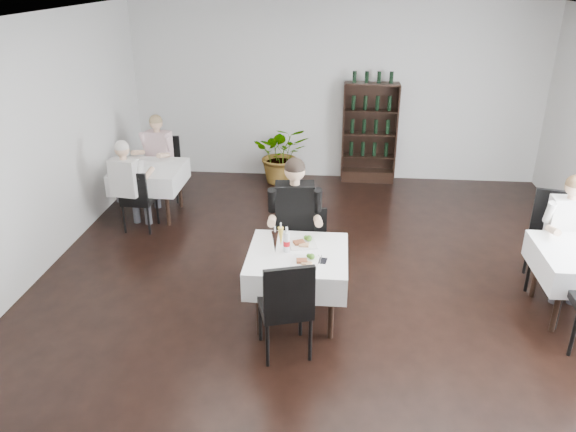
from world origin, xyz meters
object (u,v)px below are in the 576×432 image
object	(u,v)px
wine_shelf	(369,134)
main_table	(298,265)
potted_tree	(282,154)
diner_main	(295,217)

from	to	relation	value
wine_shelf	main_table	distance (m)	4.41
potted_tree	diner_main	size ratio (longest dim) A/B	0.65
main_table	potted_tree	distance (m)	4.15
main_table	diner_main	distance (m)	0.66
potted_tree	wine_shelf	bearing A→B (deg)	7.82
main_table	diner_main	xyz separation A→B (m)	(-0.08, 0.58, 0.29)
main_table	diner_main	world-z (taller)	diner_main
main_table	potted_tree	size ratio (longest dim) A/B	1.00
potted_tree	diner_main	bearing A→B (deg)	-81.75
potted_tree	diner_main	world-z (taller)	diner_main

